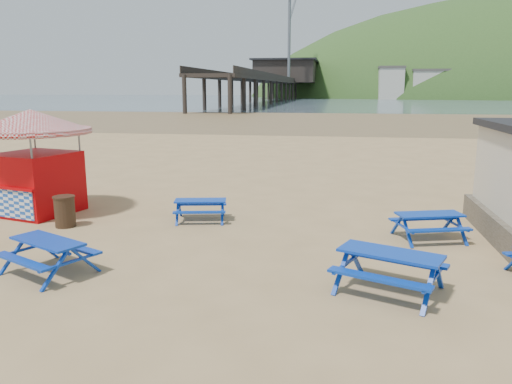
# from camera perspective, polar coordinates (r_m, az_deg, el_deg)

# --- Properties ---
(ground) EXTENTS (400.00, 400.00, 0.00)m
(ground) POSITION_cam_1_polar(r_m,az_deg,el_deg) (13.79, -2.45, -5.28)
(ground) COLOR tan
(ground) RESTS_ON ground
(wet_sand) EXTENTS (400.00, 400.00, 0.00)m
(wet_sand) POSITION_cam_1_polar(r_m,az_deg,el_deg) (68.08, 7.15, 8.32)
(wet_sand) COLOR olive
(wet_sand) RESTS_ON ground
(sea) EXTENTS (400.00, 400.00, 0.00)m
(sea) POSITION_cam_1_polar(r_m,az_deg,el_deg) (182.97, 8.67, 10.42)
(sea) COLOR #42535F
(sea) RESTS_ON ground
(picnic_table_blue_a) EXTENTS (1.79, 1.55, 0.66)m
(picnic_table_blue_a) POSITION_cam_1_polar(r_m,az_deg,el_deg) (15.59, -6.35, -2.07)
(picnic_table_blue_a) COLOR #0B26B8
(picnic_table_blue_a) RESTS_ON ground
(picnic_table_blue_c) EXTENTS (2.07, 1.85, 0.73)m
(picnic_table_blue_c) POSITION_cam_1_polar(r_m,az_deg,el_deg) (14.34, 19.13, -3.75)
(picnic_table_blue_c) COLOR #0B26B8
(picnic_table_blue_c) RESTS_ON ground
(picnic_table_blue_d) EXTENTS (2.31, 2.14, 0.77)m
(picnic_table_blue_d) POSITION_cam_1_polar(r_m,az_deg,el_deg) (12.05, -22.61, -6.84)
(picnic_table_blue_d) COLOR #0B26B8
(picnic_table_blue_d) RESTS_ON ground
(picnic_table_blue_e) EXTENTS (2.48, 2.27, 0.84)m
(picnic_table_blue_e) POSITION_cam_1_polar(r_m,az_deg,el_deg) (10.52, 15.00, -8.80)
(picnic_table_blue_e) COLOR #0B26B8
(picnic_table_blue_e) RESTS_ON ground
(ice_cream_kiosk) EXTENTS (4.60, 4.60, 3.39)m
(ice_cream_kiosk) POSITION_cam_1_polar(r_m,az_deg,el_deg) (17.67, -24.10, 4.56)
(ice_cream_kiosk) COLOR #B80207
(ice_cream_kiosk) RESTS_ON ground
(litter_bin) EXTENTS (0.63, 0.63, 0.93)m
(litter_bin) POSITION_cam_1_polar(r_m,az_deg,el_deg) (15.83, -21.02, -2.06)
(litter_bin) COLOR #3A2419
(litter_bin) RESTS_ON ground
(pier) EXTENTS (24.00, 220.00, 39.29)m
(pier) POSITION_cam_1_polar(r_m,az_deg,el_deg) (192.26, 3.27, 12.22)
(pier) COLOR black
(pier) RESTS_ON ground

